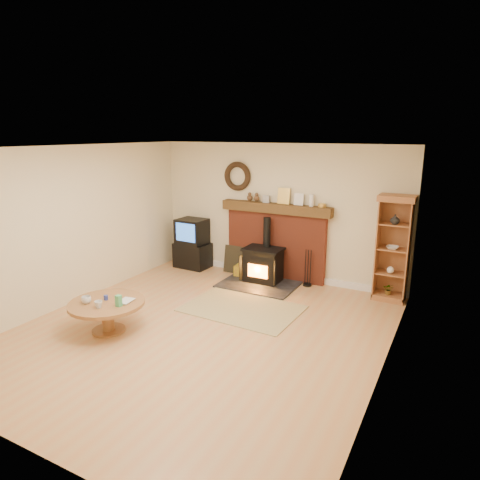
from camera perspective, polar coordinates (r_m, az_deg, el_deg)
The scene contains 11 objects.
ground at distance 6.36m, azimuth -5.16°, elevation -11.97°, with size 5.50×5.50×0.00m, color tan.
room_shell at distance 5.89m, azimuth -5.18°, elevation 3.58°, with size 5.02×5.52×2.61m.
chimney_breast at distance 8.31m, azimuth 4.76°, elevation 0.27°, with size 2.20×0.22×1.78m.
wood_stove at distance 8.12m, azimuth 3.01°, elevation -3.53°, with size 1.40×1.00×1.23m.
area_rug at distance 7.05m, azimuth 0.29°, elevation -9.11°, with size 1.82×1.25×0.01m, color brown.
tv_unit at distance 9.06m, azimuth -6.37°, elevation -0.57°, with size 0.73×0.53×1.04m.
curio_cabinet at distance 7.61m, azimuth 19.73°, elevation -1.03°, with size 0.58×0.42×1.80m.
firelog_box at distance 8.49m, azimuth 0.57°, elevation -4.21°, with size 0.37×0.23×0.23m, color #B6C510.
leaning_painting at distance 8.70m, azimuth -0.73°, elevation -2.61°, with size 0.46×0.03×0.56m, color black.
fire_tools at distance 8.10m, azimuth 8.98°, elevation -5.17°, with size 0.16×0.16×0.70m.
coffee_table at distance 6.45m, azimuth -17.36°, elevation -8.58°, with size 1.07×1.07×0.61m.
Camera 1 is at (3.15, -4.76, 2.80)m, focal length 32.00 mm.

